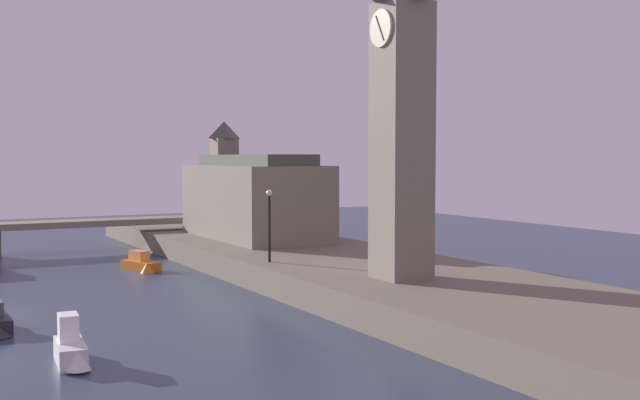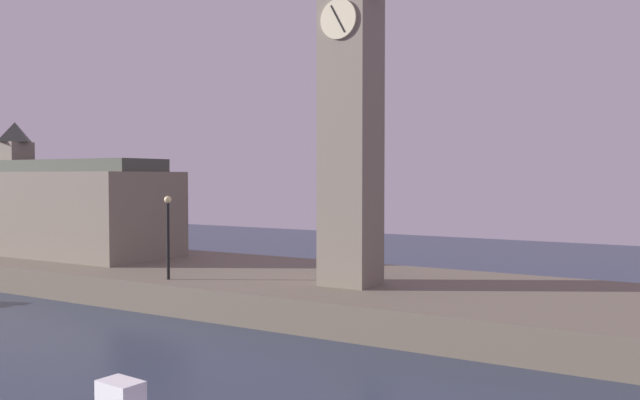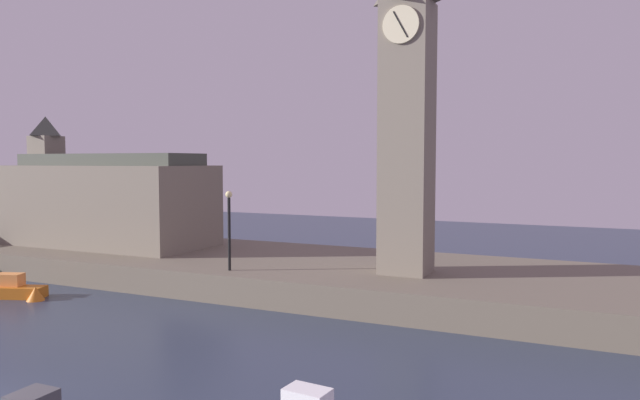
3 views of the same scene
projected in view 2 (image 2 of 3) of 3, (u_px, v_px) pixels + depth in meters
name	position (u px, v px, depth m)	size (l,w,h in m)	color
far_embankment	(236.00, 282.00, 36.55)	(70.00, 12.00, 1.50)	#6B6051
clock_tower	(351.00, 109.00, 30.98)	(2.64, 2.67, 16.21)	slate
parliament_hall	(71.00, 208.00, 43.45)	(14.06, 6.60, 8.98)	slate
streetlamp	(168.00, 228.00, 32.74)	(0.36, 0.36, 4.19)	black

